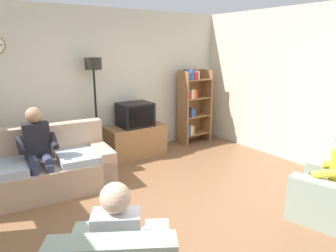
% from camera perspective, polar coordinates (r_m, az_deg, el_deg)
% --- Properties ---
extents(ground_plane, '(12.00, 12.00, 0.00)m').
position_cam_1_polar(ground_plane, '(3.99, 2.12, -16.16)').
color(ground_plane, brown).
extents(back_wall_assembly, '(6.20, 0.17, 2.70)m').
position_cam_1_polar(back_wall_assembly, '(5.82, -13.82, 7.33)').
color(back_wall_assembly, beige).
rests_on(back_wall_assembly, ground_plane).
extents(right_wall, '(0.12, 5.80, 2.70)m').
position_cam_1_polar(right_wall, '(5.68, 26.16, 6.11)').
color(right_wall, beige).
rests_on(right_wall, ground_plane).
extents(couch, '(1.98, 1.06, 0.90)m').
position_cam_1_polar(couch, '(4.81, -21.99, -7.56)').
color(couch, tan).
rests_on(couch, ground_plane).
extents(tv_stand, '(1.10, 0.56, 0.58)m').
position_cam_1_polar(tv_stand, '(5.93, -6.04, -2.67)').
color(tv_stand, olive).
rests_on(tv_stand, ground_plane).
extents(tv, '(0.60, 0.49, 0.44)m').
position_cam_1_polar(tv, '(5.78, -6.05, 2.12)').
color(tv, black).
rests_on(tv, tv_stand).
extents(bookshelf, '(0.68, 0.36, 1.57)m').
position_cam_1_polar(bookshelf, '(6.65, 4.48, 3.94)').
color(bookshelf, olive).
rests_on(bookshelf, ground_plane).
extents(floor_lamp, '(0.28, 0.28, 1.85)m').
position_cam_1_polar(floor_lamp, '(5.49, -13.43, 8.00)').
color(floor_lamp, black).
rests_on(floor_lamp, ground_plane).
extents(person_on_couch, '(0.54, 0.56, 1.24)m').
position_cam_1_polar(person_on_couch, '(4.57, -22.82, -3.64)').
color(person_on_couch, black).
rests_on(person_on_couch, ground_plane).
extents(person_in_left_armchair, '(0.61, 0.63, 1.12)m').
position_cam_1_polar(person_in_left_armchair, '(2.51, -9.07, -20.25)').
color(person_in_left_armchair, silver).
rests_on(person_in_left_armchair, ground_plane).
extents(person_in_right_armchair, '(0.58, 0.60, 1.12)m').
position_cam_1_polar(person_in_right_armchair, '(4.17, 28.10, -7.32)').
color(person_in_right_armchair, yellow).
rests_on(person_in_right_armchair, ground_plane).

